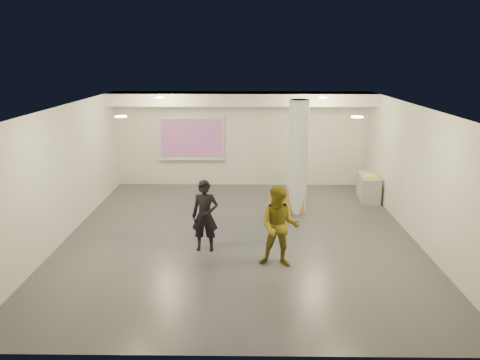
{
  "coord_description": "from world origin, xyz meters",
  "views": [
    {
      "loc": [
        0.14,
        -10.2,
        4.09
      ],
      "look_at": [
        0.0,
        0.4,
        1.25
      ],
      "focal_mm": 35.0,
      "sensor_mm": 36.0,
      "label": 1
    }
  ],
  "objects_px": {
    "column": "(298,157)",
    "woman": "(205,216)",
    "projection_screen": "(191,138)",
    "man": "(279,226)",
    "credenza": "(369,187)"
  },
  "relations": [
    {
      "from": "projection_screen",
      "to": "credenza",
      "type": "xyz_separation_m",
      "value": [
        5.32,
        -1.49,
        -1.17
      ]
    },
    {
      "from": "column",
      "to": "man",
      "type": "distance_m",
      "value": 3.49
    },
    {
      "from": "woman",
      "to": "man",
      "type": "bearing_deg",
      "value": -23.08
    },
    {
      "from": "column",
      "to": "woman",
      "type": "height_order",
      "value": "column"
    },
    {
      "from": "projection_screen",
      "to": "woman",
      "type": "bearing_deg",
      "value": -80.58
    },
    {
      "from": "projection_screen",
      "to": "woman",
      "type": "height_order",
      "value": "projection_screen"
    },
    {
      "from": "column",
      "to": "projection_screen",
      "type": "relative_size",
      "value": 1.43
    },
    {
      "from": "credenza",
      "to": "man",
      "type": "relative_size",
      "value": 0.75
    },
    {
      "from": "column",
      "to": "credenza",
      "type": "bearing_deg",
      "value": 27.55
    },
    {
      "from": "projection_screen",
      "to": "credenza",
      "type": "distance_m",
      "value": 5.65
    },
    {
      "from": "man",
      "to": "credenza",
      "type": "bearing_deg",
      "value": 66.67
    },
    {
      "from": "column",
      "to": "man",
      "type": "xyz_separation_m",
      "value": [
        -0.7,
        -3.35,
        -0.67
      ]
    },
    {
      "from": "projection_screen",
      "to": "man",
      "type": "height_order",
      "value": "projection_screen"
    },
    {
      "from": "credenza",
      "to": "man",
      "type": "distance_m",
      "value": 5.39
    },
    {
      "from": "column",
      "to": "man",
      "type": "height_order",
      "value": "column"
    }
  ]
}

